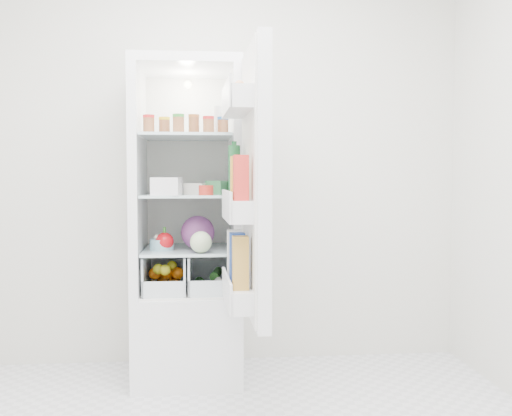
{
  "coord_description": "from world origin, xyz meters",
  "views": [
    {
      "loc": [
        -0.1,
        -2.07,
        1.15
      ],
      "look_at": [
        0.17,
        0.95,
        0.99
      ],
      "focal_mm": 40.0,
      "sensor_mm": 36.0,
      "label": 1
    }
  ],
  "objects": [
    {
      "name": "crisper_left",
      "position": [
        -0.32,
        1.19,
        0.61
      ],
      "size": [
        0.23,
        0.46,
        0.22
      ],
      "primitive_type": null,
      "color": "silver",
      "rests_on": "refrigerator"
    },
    {
      "name": "mushroom_bowl",
      "position": [
        -0.34,
        1.12,
        0.78
      ],
      "size": [
        0.17,
        0.17,
        0.06
      ],
      "primitive_type": "cylinder",
      "rotation": [
        0.0,
        0.0,
        0.42
      ],
      "color": "#82B1C2",
      "rests_on": "shelf_low"
    },
    {
      "name": "crisper_right",
      "position": [
        -0.08,
        1.19,
        0.61
      ],
      "size": [
        0.23,
        0.46,
        0.22
      ],
      "primitive_type": null,
      "color": "silver",
      "rests_on": "refrigerator"
    },
    {
      "name": "tin_red",
      "position": [
        -0.1,
        0.98,
        1.08
      ],
      "size": [
        0.1,
        0.1,
        0.05
      ],
      "primitive_type": "cylinder",
      "rotation": [
        0.0,
        0.0,
        0.26
      ],
      "color": "red",
      "rests_on": "shelf_mid"
    },
    {
      "name": "fridge_door",
      "position": [
        0.11,
        0.61,
        1.09
      ],
      "size": [
        0.19,
        0.6,
        1.3
      ],
      "rotation": [
        0.0,
        0.0,
        1.61
      ],
      "color": "white",
      "rests_on": "refrigerator"
    },
    {
      "name": "condiment_jars",
      "position": [
        -0.2,
        1.07,
        1.43
      ],
      "size": [
        0.46,
        0.16,
        0.08
      ],
      "color": "#B21919",
      "rests_on": "shelf_top"
    },
    {
      "name": "citrus_pile",
      "position": [
        -0.32,
        1.17,
        0.58
      ],
      "size": [
        0.2,
        0.31,
        0.16
      ],
      "color": "orange",
      "rests_on": "refrigerator"
    },
    {
      "name": "tub_white",
      "position": [
        -0.3,
        1.0,
        1.1
      ],
      "size": [
        0.16,
        0.16,
        0.09
      ],
      "primitive_type": "cube",
      "rotation": [
        0.0,
        0.0,
        -0.13
      ],
      "color": "silver",
      "rests_on": "shelf_mid"
    },
    {
      "name": "red_cabbage",
      "position": [
        -0.14,
        1.15,
        0.84
      ],
      "size": [
        0.19,
        0.19,
        0.19
      ],
      "primitive_type": "sphere",
      "color": "#531F5B",
      "rests_on": "shelf_low"
    },
    {
      "name": "veg_pile",
      "position": [
        -0.07,
        1.18,
        0.56
      ],
      "size": [
        0.16,
        0.3,
        0.1
      ],
      "color": "#204D19",
      "rests_on": "refrigerator"
    },
    {
      "name": "salad_bag",
      "position": [
        -0.12,
        0.97,
        0.81
      ],
      "size": [
        0.12,
        0.12,
        0.12
      ],
      "primitive_type": "sphere",
      "color": "#B9CD9A",
      "rests_on": "shelf_low"
    },
    {
      "name": "tub_cream",
      "position": [
        -0.15,
        1.14,
        1.09
      ],
      "size": [
        0.13,
        0.13,
        0.06
      ],
      "primitive_type": "cube",
      "rotation": [
        0.0,
        0.0,
        -0.32
      ],
      "color": "silver",
      "rests_on": "shelf_mid"
    },
    {
      "name": "tub_green",
      "position": [
        -0.03,
        1.2,
        1.1
      ],
      "size": [
        0.14,
        0.16,
        0.08
      ],
      "primitive_type": "cube",
      "rotation": [
        0.0,
        0.0,
        -0.42
      ],
      "color": "#459958",
      "rests_on": "shelf_mid"
    },
    {
      "name": "foil_tray",
      "position": [
        -0.24,
        1.3,
        1.08
      ],
      "size": [
        0.19,
        0.16,
        0.04
      ],
      "primitive_type": "cube",
      "rotation": [
        0.0,
        0.0,
        0.28
      ],
      "color": "silver",
      "rests_on": "shelf_mid"
    },
    {
      "name": "shelf_low",
      "position": [
        -0.2,
        1.19,
        0.74
      ],
      "size": [
        0.49,
        0.53,
        0.01
      ],
      "primitive_type": "cube",
      "color": "silver",
      "rests_on": "refrigerator"
    },
    {
      "name": "squeeze_bottle",
      "position": [
        -0.03,
        1.17,
        1.47
      ],
      "size": [
        0.06,
        0.06,
        0.16
      ],
      "primitive_type": "cylinder",
      "rotation": [
        0.0,
        0.0,
        -0.24
      ],
      "color": "white",
      "rests_on": "shelf_top"
    },
    {
      "name": "shelf_top",
      "position": [
        -0.2,
        1.19,
        1.38
      ],
      "size": [
        0.49,
        0.53,
        0.02
      ],
      "primitive_type": "cube",
      "color": "silver",
      "rests_on": "refrigerator"
    },
    {
      "name": "refrigerator",
      "position": [
        -0.2,
        1.25,
        0.67
      ],
      "size": [
        0.6,
        0.6,
        1.8
      ],
      "color": "white",
      "rests_on": "ground"
    },
    {
      "name": "bell_pepper",
      "position": [
        -0.32,
        1.1,
        0.8
      ],
      "size": [
        0.1,
        0.1,
        0.1
      ],
      "primitive_type": "sphere",
      "color": "red",
      "rests_on": "shelf_low"
    },
    {
      "name": "room_walls",
      "position": [
        0.0,
        0.0,
        1.59
      ],
      "size": [
        3.02,
        3.02,
        2.61
      ],
      "color": "silver",
      "rests_on": "ground"
    },
    {
      "name": "shelf_mid",
      "position": [
        -0.2,
        1.19,
        1.05
      ],
      "size": [
        0.49,
        0.53,
        0.02
      ],
      "primitive_type": "cube",
      "color": "silver",
      "rests_on": "refrigerator"
    }
  ]
}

